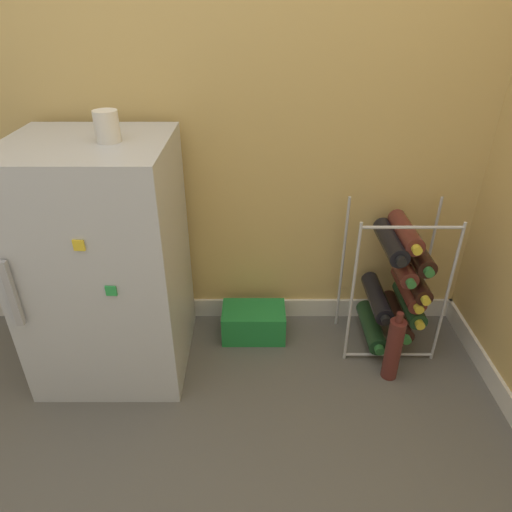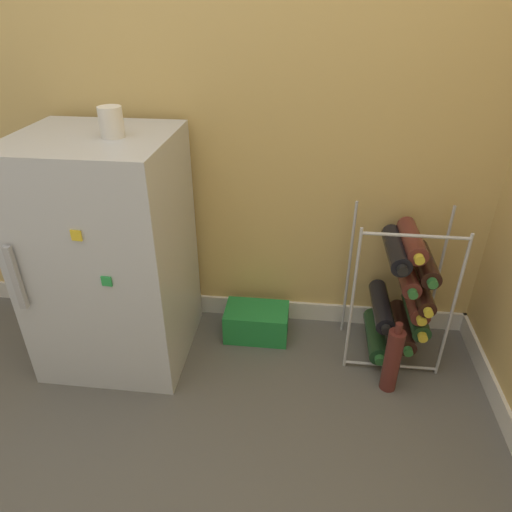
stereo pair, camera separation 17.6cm
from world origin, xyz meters
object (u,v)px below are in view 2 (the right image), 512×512
wine_rack (403,292)px  soda_box (257,322)px  mini_fridge (111,254)px  fridge_top_cup (111,122)px  loose_bottle_floor (392,360)px

wine_rack → soda_box: wine_rack is taller
mini_fridge → soda_box: 0.70m
fridge_top_cup → loose_bottle_floor: bearing=-5.9°
mini_fridge → soda_box: (0.56, 0.14, -0.39)m
mini_fridge → wine_rack: 1.17m
mini_fridge → loose_bottle_floor: mini_fridge is taller
wine_rack → loose_bottle_floor: bearing=-102.4°
mini_fridge → soda_box: bearing=14.3°
soda_box → mini_fridge: bearing=-165.7°
fridge_top_cup → loose_bottle_floor: size_ratio=0.32×
soda_box → loose_bottle_floor: 0.61m
wine_rack → loose_bottle_floor: (-0.05, -0.22, -0.17)m
wine_rack → fridge_top_cup: bearing=-174.0°
loose_bottle_floor → soda_box: bearing=155.0°
loose_bottle_floor → mini_fridge: bearing=174.1°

